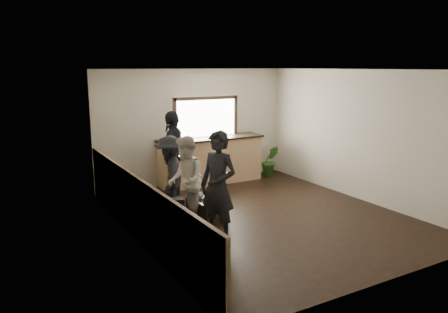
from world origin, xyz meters
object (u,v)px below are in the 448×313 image
potted_plant (270,161)px  person_d (173,154)px  sofa (173,220)px  person_a (218,186)px  cup_b (215,198)px  person_b (186,180)px  bar_counter (211,158)px  person_c (170,174)px  cup_a (200,196)px  coffee_table (206,209)px

potted_plant → person_d: (-2.94, -0.45, 0.55)m
sofa → person_a: bearing=-120.2°
sofa → cup_b: sofa is taller
sofa → person_b: (0.45, 0.45, 0.54)m
cup_b → potted_plant: (2.84, 2.20, 0.00)m
cup_b → person_a: size_ratio=0.05×
bar_counter → sofa: bar_counter is taller
bar_counter → person_d: 1.44m
bar_counter → person_c: bearing=-137.9°
sofa → cup_b: bearing=-58.1°
person_c → person_d: 1.07m
cup_a → potted_plant: (3.03, 1.94, -0.01)m
bar_counter → coffee_table: (-1.30, -2.26, -0.46)m
bar_counter → potted_plant: bar_counter is taller
cup_b → person_a: person_a is taller
sofa → cup_a: (0.84, 0.64, 0.14)m
person_a → cup_a: bearing=143.5°
coffee_table → person_d: person_d is taller
sofa → potted_plant: potted_plant is taller
bar_counter → cup_b: (-1.16, -2.38, -0.23)m
cup_a → potted_plant: 3.60m
sofa → coffee_table: size_ratio=2.33×
person_b → person_c: (-0.00, 0.74, -0.05)m
bar_counter → coffee_table: bearing=-119.8°
cup_b → person_c: person_c is taller
person_d → person_a: bearing=31.6°
bar_counter → cup_b: bar_counter is taller
bar_counter → person_d: (-1.26, -0.63, 0.32)m
sofa → bar_counter: bearing=-26.9°
potted_plant → person_c: 3.71m
bar_counter → sofa: (-2.19, -2.76, -0.36)m
coffee_table → person_b: bearing=-173.1°
person_a → person_b: 0.99m
coffee_table → potted_plant: 3.64m
potted_plant → person_a: size_ratio=0.45×
cup_a → person_c: 0.76m
person_c → person_d: (0.48, 0.94, 0.19)m
person_a → person_c: person_a is taller
cup_a → person_b: (-0.39, -0.19, 0.40)m
sofa → person_a: person_a is taller
person_c → person_d: person_d is taller
cup_a → person_d: 1.59m
coffee_table → person_b: (-0.44, -0.05, 0.63)m
person_b → potted_plant: bearing=140.1°
cup_a → cup_b: 0.32m
cup_b → potted_plant: 3.59m
person_d → potted_plant: bearing=137.5°
person_b → person_a: bearing=26.4°
cup_b → person_a: bearing=-115.5°
bar_counter → potted_plant: bearing=-6.0°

